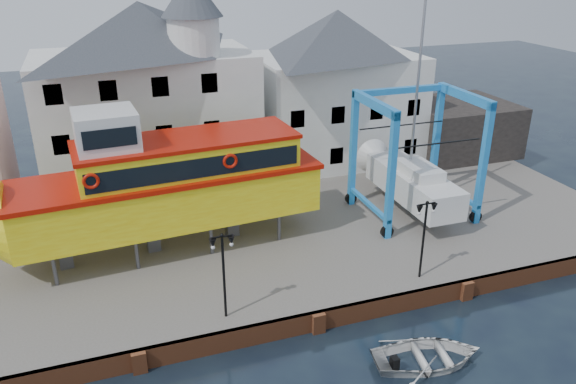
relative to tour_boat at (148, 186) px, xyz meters
name	(u,v)px	position (x,y,z in m)	size (l,w,h in m)	color
ground	(318,331)	(6.25, -8.41, -4.79)	(140.00, 140.00, 0.00)	black
hardstanding	(252,221)	(6.25, 2.59, -4.29)	(44.00, 22.00, 1.00)	#605A51
quay_wall	(317,321)	(6.25, -8.31, -4.29)	(44.00, 0.47, 1.00)	brown
building_white_main	(148,93)	(1.38, 9.98, 2.55)	(14.00, 8.30, 14.00)	silver
building_white_right	(335,87)	(15.25, 10.58, 1.81)	(12.00, 8.00, 11.20)	silver
shed_dark	(458,127)	(25.25, 8.59, -1.79)	(8.00, 7.00, 4.00)	black
lamp_post_left	(223,255)	(2.25, -7.21, -0.62)	(1.12, 0.32, 4.20)	black
lamp_post_right	(425,220)	(12.25, -7.21, -0.62)	(1.12, 0.32, 4.20)	black
tour_boat	(148,186)	(0.00, 0.00, 0.00)	(18.71, 5.65, 8.03)	#59595E
travel_lift	(407,172)	(15.73, 0.36, -1.39)	(6.76, 9.53, 14.37)	blue
motorboat_b	(427,363)	(9.83, -11.97, -4.79)	(3.36, 4.71, 0.98)	silver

